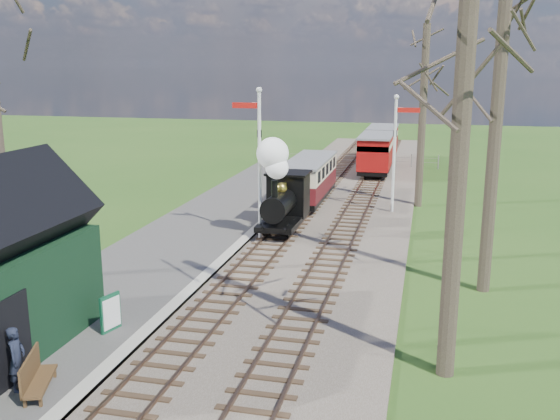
{
  "coord_description": "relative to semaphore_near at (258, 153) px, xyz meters",
  "views": [
    {
      "loc": [
        5.83,
        -7.9,
        7.09
      ],
      "look_at": [
        0.41,
        14.87,
        1.6
      ],
      "focal_mm": 40.0,
      "sensor_mm": 36.0,
      "label": 1
    }
  ],
  "objects": [
    {
      "name": "fence_line",
      "position": [
        1.07,
        20.0,
        -3.07
      ],
      "size": [
        12.6,
        0.08,
        1.0
      ],
      "color": "slate",
      "rests_on": "ground"
    },
    {
      "name": "coach",
      "position": [
        0.77,
        7.12,
        -2.22
      ],
      "size": [
        1.91,
        6.56,
        2.01
      ],
      "color": "black",
      "rests_on": "ground"
    },
    {
      "name": "semaphore_far",
      "position": [
        5.14,
        6.0,
        -0.27
      ],
      "size": [
        1.22,
        0.24,
        5.72
      ],
      "color": "silver",
      "rests_on": "ground"
    },
    {
      "name": "person",
      "position": [
        -1.76,
        -13.24,
        -2.7
      ],
      "size": [
        0.45,
        0.59,
        1.44
      ],
      "primitive_type": "imported",
      "rotation": [
        0.0,
        0.0,
        1.8
      ],
      "color": "black",
      "rests_on": "platform"
    },
    {
      "name": "distant_hills",
      "position": [
        2.17,
        48.38,
        -19.83
      ],
      "size": [
        114.4,
        48.0,
        22.02
      ],
      "color": "#385B23",
      "rests_on": "ground"
    },
    {
      "name": "red_carriage_b",
      "position": [
        3.37,
        21.88,
        -2.14
      ],
      "size": [
        2.05,
        5.06,
        2.15
      ],
      "color": "black",
      "rests_on": "ground"
    },
    {
      "name": "track_far",
      "position": [
        3.37,
        6.0,
        -3.52
      ],
      "size": [
        1.6,
        60.0,
        0.15
      ],
      "color": "brown",
      "rests_on": "ground"
    },
    {
      "name": "bare_trees",
      "position": [
        2.1,
        -5.9,
        1.59
      ],
      "size": [
        15.51,
        22.39,
        12.0
      ],
      "color": "#382D23",
      "rests_on": "ground"
    },
    {
      "name": "bench",
      "position": [
        -1.35,
        -13.26,
        -3.03
      ],
      "size": [
        0.9,
        1.52,
        0.83
      ],
      "color": "#4B331A",
      "rests_on": "platform"
    },
    {
      "name": "locomotive",
      "position": [
        0.76,
        1.06,
        -1.71
      ],
      "size": [
        1.64,
        3.83,
        4.1
      ],
      "color": "black",
      "rests_on": "ground"
    },
    {
      "name": "red_carriage_a",
      "position": [
        3.37,
        16.38,
        -2.14
      ],
      "size": [
        2.05,
        5.06,
        2.15
      ],
      "color": "black",
      "rests_on": "ground"
    },
    {
      "name": "semaphore_near",
      "position": [
        0.0,
        0.0,
        0.0
      ],
      "size": [
        1.22,
        0.24,
        6.22
      ],
      "color": "silver",
      "rests_on": "ground"
    },
    {
      "name": "ballast_bed",
      "position": [
        2.07,
        6.0,
        -3.57
      ],
      "size": [
        8.0,
        60.0,
        0.1
      ],
      "primitive_type": "cube",
      "color": "brown",
      "rests_on": "ground"
    },
    {
      "name": "platform",
      "position": [
        -2.73,
        -2.0,
        -3.52
      ],
      "size": [
        5.0,
        44.0,
        0.2
      ],
      "primitive_type": "cube",
      "color": "#474442",
      "rests_on": "ground"
    },
    {
      "name": "track_near",
      "position": [
        0.77,
        6.0,
        -3.52
      ],
      "size": [
        1.6,
        60.0,
        0.15
      ],
      "color": "brown",
      "rests_on": "ground"
    },
    {
      "name": "sign_board",
      "position": [
        -1.31,
        -9.99,
        -2.92
      ],
      "size": [
        0.27,
        0.68,
        1.01
      ],
      "color": "#0F482C",
      "rests_on": "platform"
    },
    {
      "name": "coping_strip",
      "position": [
        -0.43,
        -2.0,
        -3.52
      ],
      "size": [
        0.4,
        44.0,
        0.21
      ],
      "primitive_type": "cube",
      "color": "#B2AD9E",
      "rests_on": "ground"
    }
  ]
}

